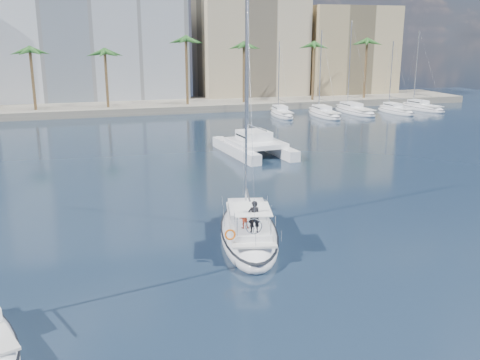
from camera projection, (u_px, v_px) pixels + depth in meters
name	position (u px, v px, depth m)	size (l,w,h in m)	color
ground	(257.00, 226.00, 36.21)	(160.00, 160.00, 0.00)	black
quay	(144.00, 106.00, 92.38)	(120.00, 14.00, 1.20)	gray
building_modern	(66.00, 27.00, 96.58)	(42.00, 16.00, 28.00)	silver
building_beige	(250.00, 48.00, 104.39)	(20.00, 14.00, 20.00)	tan
building_tan_right	(346.00, 53.00, 108.41)	(18.00, 12.00, 18.00)	tan
palm_centre	(145.00, 49.00, 86.15)	(3.60, 3.60, 12.30)	brown
palm_right	(335.00, 48.00, 95.67)	(3.60, 3.60, 12.30)	brown
main_sloop	(249.00, 232.00, 33.78)	(5.99, 11.69, 16.59)	white
catamaran	(254.00, 144.00, 58.06)	(6.62, 11.60, 16.31)	white
seagull	(260.00, 201.00, 39.10)	(1.08, 0.46, 0.20)	silver
moored_yacht_a	(281.00, 116.00, 85.21)	(2.72, 9.35, 11.90)	white
moored_yacht_b	(324.00, 116.00, 85.19)	(3.14, 10.78, 13.72)	white
moored_yacht_c	(354.00, 113.00, 88.86)	(3.55, 12.21, 15.54)	white
moored_yacht_d	(395.00, 113.00, 88.83)	(2.72, 9.35, 11.90)	white
moored_yacht_e	(422.00, 110.00, 92.50)	(3.14, 10.78, 13.72)	white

